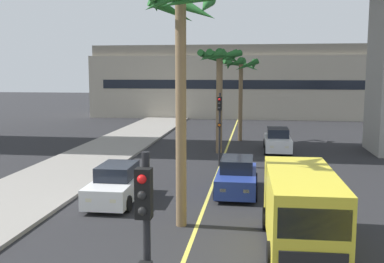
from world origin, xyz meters
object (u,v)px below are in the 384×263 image
(palm_tree_mid_median, at_px, (180,42))
(palm_tree_far_median, at_px, (220,68))
(car_queue_front, at_px, (117,185))
(car_queue_second, at_px, (237,177))
(palm_tree_near_median, at_px, (241,72))
(delivery_van, at_px, (301,208))
(traffic_light_median_near, at_px, (146,249))
(car_queue_third, at_px, (278,141))
(traffic_light_median_far, at_px, (220,119))

(palm_tree_mid_median, xyz_separation_m, palm_tree_far_median, (0.17, 14.43, -0.77))
(car_queue_front, relative_size, palm_tree_far_median, 0.60)
(car_queue_second, bearing_deg, palm_tree_far_median, 99.16)
(palm_tree_near_median, bearing_deg, delivery_van, -83.07)
(car_queue_second, distance_m, traffic_light_median_near, 13.49)
(car_queue_front, xyz_separation_m, traffic_light_median_near, (4.04, -11.22, 1.99))
(palm_tree_near_median, distance_m, palm_tree_mid_median, 20.00)
(car_queue_third, distance_m, palm_tree_mid_median, 17.10)
(car_queue_second, xyz_separation_m, palm_tree_far_median, (-1.58, 9.77, 4.88))
(car_queue_front, distance_m, car_queue_second, 5.31)
(traffic_light_median_far, bearing_deg, delivery_van, -73.55)
(palm_tree_near_median, bearing_deg, traffic_light_median_far, -94.76)
(palm_tree_far_median, bearing_deg, car_queue_front, -105.58)
(delivery_van, bearing_deg, car_queue_third, 89.66)
(palm_tree_near_median, xyz_separation_m, palm_tree_mid_median, (-1.34, -19.93, 1.04))
(car_queue_front, bearing_deg, car_queue_third, 61.17)
(car_queue_front, distance_m, car_queue_third, 14.91)
(car_queue_second, bearing_deg, car_queue_front, -156.77)
(car_queue_third, height_order, palm_tree_far_median, palm_tree_far_median)
(palm_tree_far_median, bearing_deg, palm_tree_near_median, 77.97)
(car_queue_front, relative_size, delivery_van, 0.78)
(delivery_van, xyz_separation_m, traffic_light_median_near, (-3.04, -7.16, 1.43))
(car_queue_front, height_order, car_queue_second, same)
(palm_tree_near_median, bearing_deg, traffic_light_median_near, -90.88)
(car_queue_front, height_order, delivery_van, delivery_van)
(palm_tree_near_median, xyz_separation_m, palm_tree_far_median, (-1.17, -5.50, 0.27))
(car_queue_front, distance_m, palm_tree_mid_median, 6.95)
(car_queue_second, bearing_deg, car_queue_third, 78.13)
(car_queue_front, height_order, traffic_light_median_far, traffic_light_median_far)
(palm_tree_far_median, bearing_deg, traffic_light_median_far, -85.33)
(car_queue_front, xyz_separation_m, delivery_van, (7.09, -4.06, 0.57))
(traffic_light_median_far, height_order, palm_tree_far_median, palm_tree_far_median)
(delivery_van, distance_m, traffic_light_median_near, 7.91)
(car_queue_second, distance_m, delivery_van, 6.56)
(car_queue_third, height_order, traffic_light_median_far, traffic_light_median_far)
(car_queue_front, relative_size, palm_tree_mid_median, 0.51)
(traffic_light_median_far, relative_size, palm_tree_far_median, 0.61)
(delivery_van, distance_m, palm_tree_far_median, 16.93)
(traffic_light_median_near, bearing_deg, palm_tree_near_median, 89.12)
(car_queue_front, xyz_separation_m, car_queue_second, (4.88, 2.10, 0.00))
(delivery_van, bearing_deg, car_queue_front, 150.19)
(car_queue_second, bearing_deg, delivery_van, -70.31)
(traffic_light_median_near, bearing_deg, car_queue_second, 86.39)
(palm_tree_mid_median, bearing_deg, palm_tree_near_median, 86.14)
(palm_tree_far_median, bearing_deg, car_queue_third, 17.07)
(delivery_van, relative_size, traffic_light_median_far, 1.26)
(car_queue_second, bearing_deg, traffic_light_median_far, 102.65)
(traffic_light_median_far, bearing_deg, palm_tree_near_median, 85.24)
(palm_tree_near_median, height_order, palm_tree_far_median, palm_tree_far_median)
(car_queue_front, xyz_separation_m, car_queue_third, (7.19, 13.06, 0.00))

